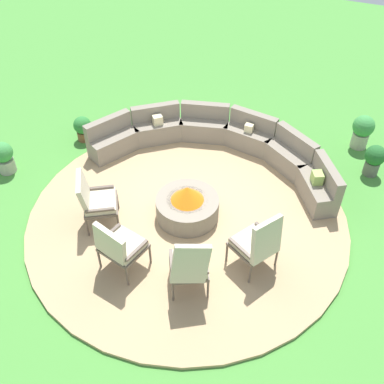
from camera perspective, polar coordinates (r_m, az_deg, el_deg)
The scene contains 12 objects.
ground_plane at distance 7.98m, azimuth -0.58°, elevation -3.27°, with size 24.00×24.00×0.00m, color #478C38.
patio_circle at distance 7.96m, azimuth -0.58°, elevation -3.12°, with size 5.60×5.60×0.06m, color tan.
fire_pit at distance 7.76m, azimuth -0.59°, elevation -1.67°, with size 1.10×1.10×0.66m.
curved_stone_bench at distance 9.05m, azimuth 3.53°, elevation 6.13°, with size 4.97×2.12×0.76m.
lounge_chair_front_left at distance 7.62m, azimuth -12.26°, elevation -0.90°, with size 0.80×0.83×1.04m.
lounge_chair_front_right at distance 6.85m, azimuth -9.30°, elevation -6.74°, with size 0.73×0.69×1.03m.
lounge_chair_back_left at distance 6.48m, azimuth -0.35°, elevation -9.26°, with size 0.76×0.80×1.16m.
lounge_chair_back_right at distance 6.83m, azimuth 8.39°, elevation -6.38°, with size 0.81×0.83×1.11m.
potted_plant_0 at distance 9.97m, azimuth 20.84°, elevation 7.35°, with size 0.44×0.44×0.73m.
potted_plant_1 at distance 9.88m, azimuth -13.70°, elevation 7.94°, with size 0.37×0.37×0.55m.
potted_plant_2 at distance 9.33m, azimuth 22.16°, elevation 3.94°, with size 0.40×0.40×0.65m.
potted_plant_3 at distance 9.44m, azimuth -22.83°, elevation 4.21°, with size 0.40×0.40×0.66m.
Camera 1 is at (2.29, -5.06, 5.73)m, focal length 41.98 mm.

